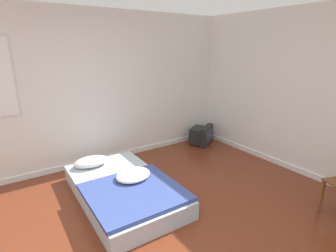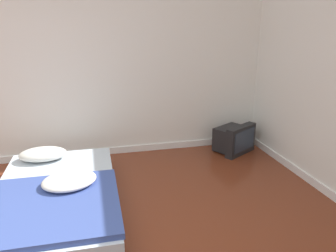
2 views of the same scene
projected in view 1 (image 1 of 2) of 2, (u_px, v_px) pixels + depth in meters
wall_back at (69, 93)px, 4.19m from camera, size 8.30×0.08×2.60m
wall_right at (323, 97)px, 3.84m from camera, size 0.08×7.27×2.60m
mattress_bed at (123, 188)px, 3.58m from camera, size 1.14×1.93×0.38m
crt_tv at (202, 135)px, 5.58m from camera, size 0.62×0.57×0.40m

